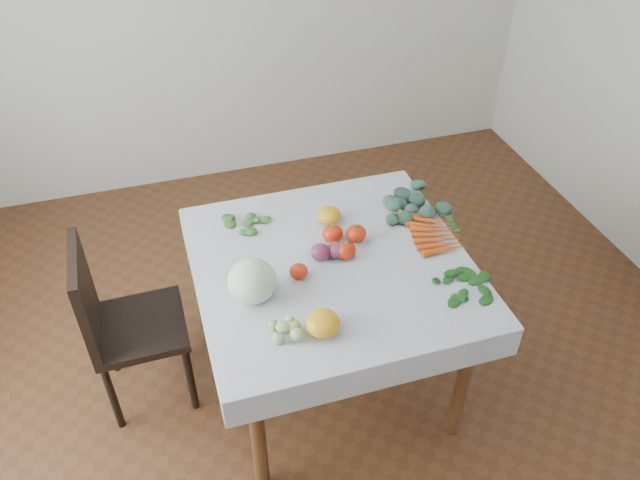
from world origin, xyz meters
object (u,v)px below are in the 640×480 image
at_px(carrot_bunch, 434,233).
at_px(cabbage, 252,281).
at_px(table, 332,281).
at_px(heirloom_back, 329,215).
at_px(chair, 117,318).

bearing_deg(carrot_bunch, cabbage, -170.20).
xyz_separation_m(table, carrot_bunch, (0.48, 0.04, 0.12)).
xyz_separation_m(table, heirloom_back, (0.07, 0.27, 0.14)).
xyz_separation_m(cabbage, carrot_bunch, (0.84, 0.14, -0.07)).
distance_m(heirloom_back, carrot_bunch, 0.47).
bearing_deg(heirloom_back, chair, -175.85).
height_order(chair, carrot_bunch, chair).
xyz_separation_m(table, cabbage, (-0.36, -0.11, 0.19)).
bearing_deg(heirloom_back, cabbage, -138.74).
height_order(cabbage, carrot_bunch, cabbage).
distance_m(chair, carrot_bunch, 1.42).
bearing_deg(table, cabbage, -163.48).
height_order(table, chair, chair).
height_order(chair, heirloom_back, chair).
xyz_separation_m(chair, carrot_bunch, (1.39, -0.16, 0.27)).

